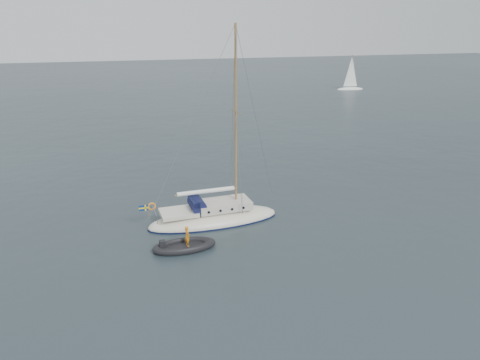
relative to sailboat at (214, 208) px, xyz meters
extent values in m
plane|color=black|center=(2.63, -2.17, -1.11)|extent=(300.00, 300.00, 0.00)
ellipsoid|color=silver|center=(0.00, 0.00, -0.95)|extent=(9.81, 3.05, 1.63)
cube|color=beige|center=(0.76, 0.00, 0.17)|extent=(3.92, 2.07, 0.60)
cube|color=silver|center=(-2.62, 0.00, 0.00)|extent=(2.62, 2.07, 0.27)
cylinder|color=#13173C|center=(-1.26, 0.00, 0.47)|extent=(1.05, 1.80, 1.05)
cube|color=#13173C|center=(-1.47, 0.00, 0.69)|extent=(0.49, 1.80, 0.44)
cylinder|color=olive|center=(1.74, 0.00, 6.41)|extent=(0.16, 0.16, 13.08)
cylinder|color=olive|center=(1.74, 0.00, 7.06)|extent=(0.05, 2.40, 0.05)
cylinder|color=olive|center=(-0.55, 0.00, 1.34)|extent=(4.58, 0.11, 0.11)
cylinder|color=white|center=(-0.55, 0.00, 1.39)|extent=(4.26, 0.31, 0.31)
cylinder|color=gray|center=(-4.36, 0.00, 0.47)|extent=(0.04, 2.40, 0.04)
torus|color=orange|center=(-4.42, 0.65, 0.47)|extent=(0.59, 0.11, 0.59)
cylinder|color=olive|center=(-4.74, 0.00, 0.36)|extent=(0.03, 0.03, 0.98)
cube|color=navy|center=(-5.07, 0.00, 0.69)|extent=(0.65, 0.02, 0.41)
cube|color=yellow|center=(-5.07, 0.00, 0.69)|extent=(0.68, 0.03, 0.10)
cube|color=yellow|center=(-4.95, 0.00, 0.69)|extent=(0.10, 0.03, 0.44)
cylinder|color=black|center=(-0.66, 1.05, 0.17)|extent=(0.20, 0.07, 0.20)
cylinder|color=black|center=(-0.66, -1.05, 0.17)|extent=(0.20, 0.07, 0.20)
cylinder|color=black|center=(0.21, 1.05, 0.17)|extent=(0.20, 0.07, 0.20)
cylinder|color=black|center=(0.21, -1.05, 0.17)|extent=(0.20, 0.07, 0.20)
cylinder|color=black|center=(1.09, 1.05, 0.17)|extent=(0.20, 0.07, 0.20)
cylinder|color=black|center=(1.09, -1.05, 0.17)|extent=(0.20, 0.07, 0.20)
cylinder|color=black|center=(1.96, 1.05, 0.17)|extent=(0.20, 0.07, 0.20)
cylinder|color=black|center=(1.96, -1.05, 0.17)|extent=(0.20, 0.07, 0.20)
cube|color=#444549|center=(-2.39, 0.11, -0.99)|extent=(1.78, 0.73, 0.10)
cube|color=black|center=(-2.81, -3.71, -0.96)|extent=(2.62, 1.09, 0.13)
cube|color=black|center=(-4.23, -3.71, -0.62)|extent=(0.38, 0.38, 0.66)
imported|color=orange|center=(-2.60, -3.71, -0.22)|extent=(0.40, 0.55, 1.39)
ellipsoid|color=white|center=(43.08, 59.55, -1.06)|extent=(5.80, 1.93, 0.97)
cylinder|color=gray|center=(43.08, 59.55, 2.76)|extent=(0.10, 0.10, 6.77)
cone|color=white|center=(43.04, 59.55, 2.76)|extent=(3.09, 3.09, 6.29)
camera|label=1|loc=(-6.69, -31.21, 13.18)|focal=35.00mm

